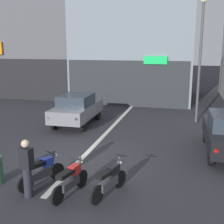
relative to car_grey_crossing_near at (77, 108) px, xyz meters
name	(u,v)px	position (x,y,z in m)	size (l,w,h in m)	color
ground_plane	(81,159)	(1.97, -4.62, -0.89)	(120.00, 120.00, 0.00)	#2B2B30
lane_centre_line	(118,120)	(1.97, 1.38, -0.88)	(0.20, 18.00, 0.01)	silver
car_grey_crossing_near	(77,108)	(0.00, 0.00, 0.00)	(1.84, 4.14, 1.64)	black
street_lamp	(201,48)	(6.24, 2.13, 3.17)	(0.36, 0.36, 6.65)	#47474C
motorcycle_blue_row_leftmost	(42,171)	(1.58, -6.89, -0.43)	(0.79, 1.54, 0.98)	black
motorcycle_red_row_left_mid	(71,180)	(2.63, -7.22, -0.43)	(0.57, 1.64, 0.98)	black
motorcycle_black_row_centre	(110,180)	(3.69, -6.95, -0.43)	(0.70, 1.59, 0.98)	black
person_by_motorcycles	(27,168)	(1.53, -7.63, -0.03)	(0.40, 0.30, 1.67)	#23232D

